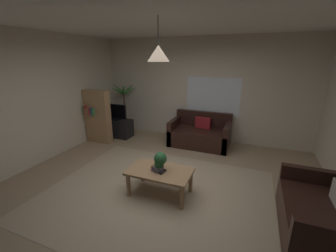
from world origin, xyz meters
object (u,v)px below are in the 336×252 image
Objects in this scene: coffee_table at (160,174)px; tv at (115,112)px; couch_under_window at (200,135)px; tv_stand at (117,128)px; couch_right_side at (324,218)px; book_on_table_2 at (155,166)px; pendant_lamp at (158,53)px; potted_palm_corner at (125,109)px; book_on_table_1 at (156,167)px; book_on_table_0 at (156,169)px; potted_plant_on_table at (160,161)px; remote_on_table_0 at (163,172)px; bookshelf_corner at (97,116)px.

coffee_table is 1.45× the size of tv.
tv_stand is (-2.40, -0.25, -0.02)m from couch_under_window.
couch_right_side is 2.37m from book_on_table_2.
tv is at bearing 137.80° from pendant_lamp.
tv_stand is at bearing -87.89° from potted_palm_corner.
tv_stand is at bearing 137.51° from pendant_lamp.
book_on_table_1 is 3.48m from potted_palm_corner.
potted_palm_corner is at bearing 92.03° from tv.
couch_right_side is at bearing -2.18° from book_on_table_1.
potted_plant_on_table is (0.07, 0.00, 0.15)m from book_on_table_0.
tv reaches higher than tv_stand.
remote_on_table_0 is 0.11× the size of bookshelf_corner.
couch_under_window is 3.29m from couch_right_side.
potted_palm_corner reaches higher than tv.
pendant_lamp is at bearing 7.04° from book_on_table_2.
potted_plant_on_table is (0.00, -0.01, 0.24)m from coffee_table.
potted_palm_corner is (-2.25, 2.64, 0.18)m from book_on_table_2.
book_on_table_2 is (-2.36, 0.08, 0.23)m from couch_right_side.
coffee_table is at bearing -69.44° from pendant_lamp.
book_on_table_2 is at bearing -43.66° from tv_stand.
tv_stand is (-4.59, 2.20, -0.02)m from couch_right_side.
pendant_lamp reaches higher than potted_palm_corner.
couch_right_side reaches higher than remote_on_table_0.
coffee_table is 0.24m from potted_plant_on_table.
coffee_table is 0.12m from remote_on_table_0.
remote_on_table_0 is 3.60m from potted_palm_corner.
pendant_lamp is at bearing -2.38° from book_on_table_1.
potted_plant_on_table is 0.54× the size of pendant_lamp.
book_on_table_0 is at bearing -168.95° from pendant_lamp.
tv is at bearing -173.48° from couch_under_window.
pendant_lamp reaches higher than book_on_table_2.
pendant_lamp reaches higher than tv_stand.
tv is (-2.31, 2.10, 0.37)m from coffee_table.
tv_stand is at bearing -173.99° from couch_under_window.
couch_under_window is 2.37m from coffee_table.
tv reaches higher than book_on_table_2.
book_on_table_2 is 0.19× the size of pendant_lamp.
bookshelf_corner is at bearing 146.85° from book_on_table_0.
tv is 0.55m from bookshelf_corner.
remote_on_table_0 is (0.15, -0.03, -0.06)m from book_on_table_2.
potted_palm_corner is (-2.26, 2.63, 0.21)m from book_on_table_1.
book_on_table_1 is 0.15m from remote_on_table_0.
coffee_table is at bearing -42.20° from tv.
potted_palm_corner is (-2.27, 2.65, 0.24)m from book_on_table_0.
couch_right_side is at bearing -25.44° from tv.
couch_under_window is 2.38m from book_on_table_1.
potted_plant_on_table reaches higher than book_on_table_0.
pendant_lamp is (-0.00, 0.01, 1.65)m from potted_plant_on_table.
couch_under_window is at bearing 85.85° from book_on_table_2.
remote_on_table_0 is at bearing -26.20° from potted_plant_on_table.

